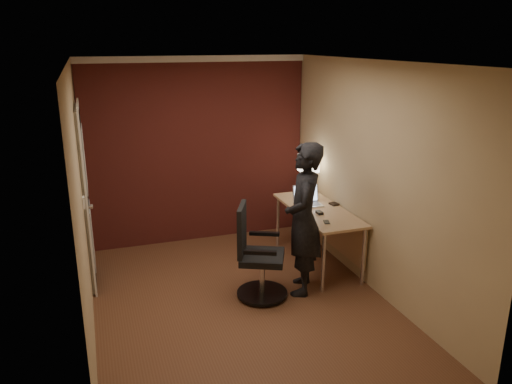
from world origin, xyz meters
The scene contains 9 objects.
room centered at (-0.27, 1.54, 1.37)m, with size 4.00×4.00×4.00m.
desk centered at (1.25, 0.65, 0.60)m, with size 0.60×1.50×0.73m.
desk_lamp centered at (1.30, 1.22, 1.15)m, with size 0.22×0.22×0.54m.
laptop centered at (1.12, 0.85, 0.79)m, with size 0.35×0.28×0.23m.
mouse centered at (1.11, 0.46, 0.75)m, with size 0.06×0.10×0.03m, color black.
phone centered at (1.06, 0.18, 0.73)m, with size 0.06×0.12×0.01m, color black.
wallet centered at (1.43, 0.71, 0.74)m, with size 0.09×0.11×0.02m, color black.
office_chair centered at (0.20, 0.10, 0.45)m, with size 0.61×0.65×1.02m.
person centered at (0.73, 0.08, 0.84)m, with size 0.61×0.40×1.68m, color black.
Camera 1 is at (-1.38, -4.53, 2.69)m, focal length 35.00 mm.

